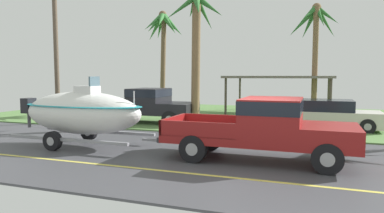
% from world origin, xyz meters
% --- Properties ---
extents(ground, '(36.00, 22.00, 0.11)m').
position_xyz_m(ground, '(0.00, 8.38, -0.01)').
color(ground, '#424247').
extents(pickup_truck_towing, '(5.71, 2.12, 1.84)m').
position_xyz_m(pickup_truck_towing, '(0.57, 0.24, 1.03)').
color(pickup_truck_towing, maroon).
rests_on(pickup_truck_towing, ground).
extents(boat_on_trailer, '(5.87, 2.20, 2.46)m').
position_xyz_m(boat_on_trailer, '(-5.98, 0.24, 1.19)').
color(boat_on_trailer, gray).
rests_on(boat_on_trailer, ground).
extents(parked_pickup_background, '(5.92, 2.09, 1.83)m').
position_xyz_m(parked_pickup_background, '(-6.43, 6.27, 1.02)').
color(parked_pickup_background, black).
rests_on(parked_pickup_background, ground).
extents(parked_sedan_near, '(4.40, 1.93, 1.38)m').
position_xyz_m(parked_sedan_near, '(2.32, 7.20, 0.67)').
color(parked_sedan_near, beige).
rests_on(parked_sedan_near, ground).
extents(carport_awning, '(6.42, 4.59, 2.47)m').
position_xyz_m(carport_awning, '(-0.45, 12.65, 2.35)').
color(carport_awning, '#4C4238').
rests_on(carport_awning, ground).
extents(palm_tree_near_right, '(2.87, 2.61, 6.56)m').
position_xyz_m(palm_tree_near_right, '(1.54, 11.28, 4.93)').
color(palm_tree_near_right, brown).
rests_on(palm_tree_near_right, ground).
extents(palm_tree_far_left, '(3.13, 2.89, 6.61)m').
position_xyz_m(palm_tree_far_left, '(-3.81, 6.24, 4.70)').
color(palm_tree_far_left, brown).
rests_on(palm_tree_far_left, ground).
extents(palm_tree_far_right, '(3.13, 3.27, 6.65)m').
position_xyz_m(palm_tree_far_right, '(-7.71, 10.99, 5.32)').
color(palm_tree_far_right, brown).
rests_on(palm_tree_far_right, ground).
extents(utility_pole, '(0.24, 1.80, 8.91)m').
position_xyz_m(utility_pole, '(-10.92, 4.75, 4.61)').
color(utility_pole, brown).
rests_on(utility_pole, ground).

